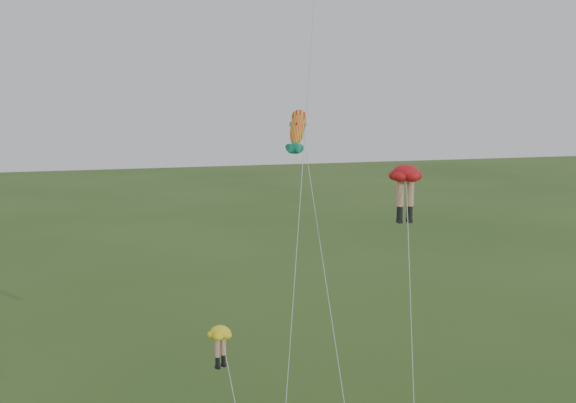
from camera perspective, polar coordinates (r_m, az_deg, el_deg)
name	(u,v)px	position (r m, az deg, el deg)	size (l,w,h in m)	color
legs_kite_red_mid	(406,181)	(29.03, 10.41, 1.80)	(2.28, 5.14, 13.55)	red
legs_kite_yellow	(222,342)	(26.11, -5.93, -12.35)	(1.58, 4.19, 7.48)	yellow
fish_kite	(298,130)	(35.54, 0.87, 6.40)	(2.86, 14.54, 16.19)	yellow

